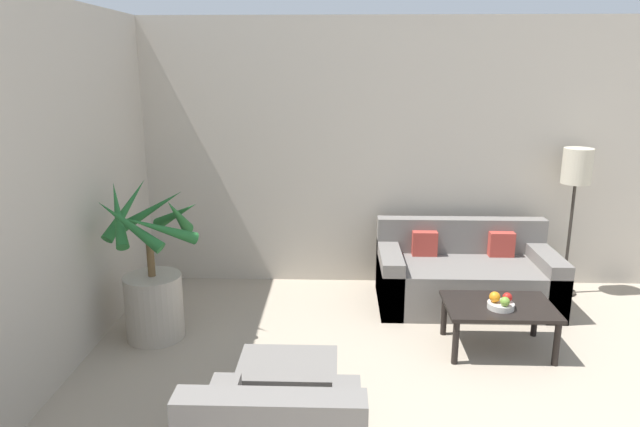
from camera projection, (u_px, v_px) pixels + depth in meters
The scene contains 10 objects.
wall_back at pixel (452, 155), 5.76m from camera, with size 7.86×0.06×2.70m.
potted_palm at pixel (153, 284), 4.71m from camera, with size 0.80×0.88×1.35m.
sofa_loveseat at pixel (465, 277), 5.44m from camera, with size 1.65×0.86×0.77m.
floor_lamp at pixel (576, 175), 5.46m from camera, with size 0.27×0.27×1.47m.
coffee_table at pixel (499, 311), 4.54m from camera, with size 0.85×0.58×0.39m.
fruit_bowl at pixel (501, 306), 4.45m from camera, with size 0.21×0.21×0.05m.
apple_red at pixel (507, 297), 4.46m from camera, with size 0.08×0.08×0.08m.
apple_green at pixel (505, 301), 4.38m from camera, with size 0.07×0.07×0.07m.
orange_fruit at pixel (495, 297), 4.45m from camera, with size 0.09×0.09×0.09m.
ottoman at pixel (288, 386), 3.76m from camera, with size 0.65×0.48×0.35m.
Camera 1 is at (-1.15, 0.38, 2.23)m, focal length 32.00 mm.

